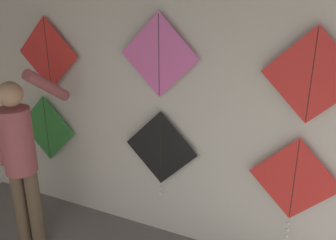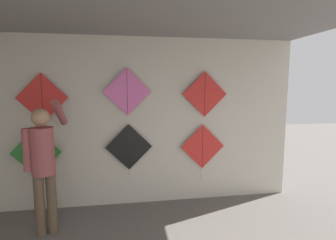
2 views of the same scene
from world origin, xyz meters
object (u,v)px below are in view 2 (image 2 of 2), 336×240
shopkeeper (43,160)px  kite_0 (36,153)px  kite_2 (202,148)px  kite_1 (129,148)px  kite_4 (127,92)px  kite_5 (205,94)px  kite_3 (42,98)px

shopkeeper → kite_0: size_ratio=2.38×
kite_2 → kite_1: bearing=180.0°
kite_1 → kite_4: (-0.01, 0.00, 0.93)m
kite_0 → kite_2: same height
kite_5 → kite_0: bearing=180.0°
kite_0 → kite_2: size_ratio=0.79×
kite_0 → kite_5: bearing=0.0°
kite_3 → kite_4: size_ratio=1.00×
shopkeeper → kite_3: size_ratio=2.38×
kite_1 → kite_4: 0.93m
kite_2 → kite_4: bearing=180.0°
shopkeeper → kite_0: shopkeeper is taller
kite_2 → kite_5: kite_5 is taller
shopkeeper → kite_2: (2.40, 0.69, -0.10)m
kite_2 → kite_3: (-2.57, 0.00, 0.89)m
kite_1 → kite_2: size_ratio=0.93×
kite_3 → kite_5: kite_5 is taller
shopkeeper → kite_2: shopkeeper is taller
kite_2 → kite_4: size_ratio=1.27×
shopkeeper → kite_0: 0.76m
kite_3 → kite_4: (1.30, 0.00, 0.09)m
kite_4 → kite_3: bearing=180.0°
kite_2 → kite_3: size_ratio=1.27×
kite_0 → kite_1: size_ratio=0.85×
kite_1 → kite_2: (1.26, -0.00, -0.05)m
kite_0 → kite_1: bearing=-0.0°
kite_1 → kite_5: kite_5 is taller
kite_0 → kite_4: kite_4 is taller
shopkeeper → kite_1: 1.33m
kite_0 → kite_5: 2.88m
kite_2 → kite_5: (0.02, 0.00, 0.93)m
shopkeeper → kite_5: 2.65m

